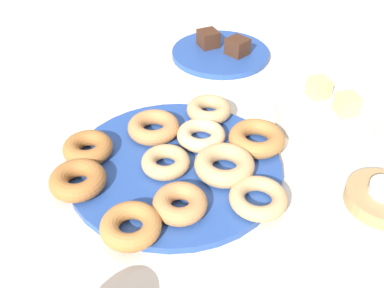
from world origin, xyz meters
TOP-DOWN VIEW (x-y plane):
  - ground_plane at (0.00, 0.00)m, footprint 2.40×2.40m
  - donut_plate at (0.00, 0.00)m, footprint 0.35×0.35m
  - donut_0 at (-0.04, 0.06)m, footprint 0.09×0.09m
  - donut_1 at (-0.09, -0.01)m, footprint 0.13×0.13m
  - donut_2 at (0.05, 0.07)m, footprint 0.13×0.13m
  - donut_3 at (-0.07, -0.13)m, footprint 0.11×0.11m
  - donut_4 at (0.12, -0.11)m, footprint 0.11×0.11m
  - donut_5 at (-0.10, 0.10)m, footprint 0.11×0.11m
  - donut_6 at (0.01, 0.15)m, footprint 0.12×0.12m
  - donut_7 at (-0.00, -0.16)m, footprint 0.12×0.12m
  - donut_8 at (0.10, -0.03)m, footprint 0.11×0.11m
  - donut_9 at (0.01, -0.02)m, footprint 0.10×0.10m
  - donut_10 at (0.13, 0.08)m, footprint 0.12×0.12m
  - cake_plate at (-0.34, 0.24)m, footprint 0.23×0.23m
  - brownie_near at (-0.37, 0.22)m, footprint 0.05×0.05m
  - brownie_far at (-0.31, 0.27)m, footprint 0.06×0.06m
  - candle_holder at (0.19, 0.26)m, footprint 0.11×0.11m
  - fruit_bowl at (-0.02, 0.31)m, footprint 0.19×0.19m
  - melon_chunk_left at (-0.06, 0.31)m, footprint 0.04×0.04m
  - melon_chunk_right at (0.01, 0.32)m, footprint 0.04×0.04m

SIDE VIEW (x-z plane):
  - ground_plane at x=0.00m, z-range 0.00..0.00m
  - donut_plate at x=0.00m, z-range 0.00..0.01m
  - cake_plate at x=-0.34m, z-range 0.00..0.01m
  - candle_holder at x=0.19m, z-range 0.00..0.02m
  - fruit_bowl at x=-0.02m, z-range 0.00..0.04m
  - donut_10 at x=0.13m, z-range 0.01..0.04m
  - donut_9 at x=0.01m, z-range 0.01..0.04m
  - donut_0 at x=-0.04m, z-range 0.01..0.04m
  - donut_4 at x=0.12m, z-range 0.01..0.04m
  - donut_5 at x=-0.10m, z-range 0.01..0.04m
  - donut_8 at x=0.10m, z-range 0.01..0.04m
  - donut_1 at x=-0.09m, z-range 0.01..0.04m
  - donut_3 at x=-0.07m, z-range 0.01..0.04m
  - donut_6 at x=0.01m, z-range 0.01..0.04m
  - donut_7 at x=0.00m, z-range 0.01..0.04m
  - donut_2 at x=0.05m, z-range 0.01..0.04m
  - brownie_near at x=-0.37m, z-range 0.01..0.05m
  - brownie_far at x=-0.31m, z-range 0.01..0.05m
  - melon_chunk_left at x=-0.06m, z-range 0.04..0.07m
  - melon_chunk_right at x=0.01m, z-range 0.04..0.07m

